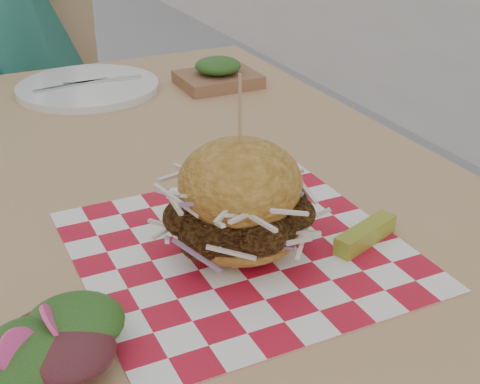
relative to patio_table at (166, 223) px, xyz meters
The scene contains 8 objects.
patio_table is the anchor object (origin of this frame).
patio_chair 1.07m from the patio_table, 91.08° to the left, with size 0.50×0.51×0.95m.
paper_liner 0.24m from the patio_table, 87.39° to the right, with size 0.36×0.36×0.00m, color red.
sandwich 0.27m from the patio_table, 87.39° to the right, with size 0.18×0.18×0.21m.
pickle_spear 0.33m from the patio_table, 62.24° to the right, with size 0.10×0.02×0.02m, color #9FA530.
side_salad 0.42m from the patio_table, 124.15° to the right, with size 0.13×0.14×0.05m.
place_setting 0.43m from the patio_table, 90.00° to the left, with size 0.27×0.27×0.02m.
kraft_tray 0.43m from the patio_table, 54.95° to the left, with size 0.15×0.12×0.06m.
Camera 1 is at (0.02, -1.16, 1.16)m, focal length 50.00 mm.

